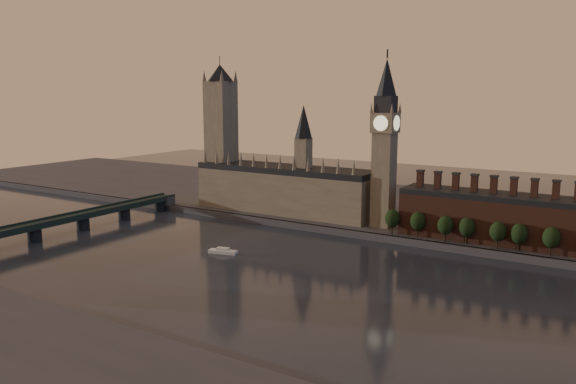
% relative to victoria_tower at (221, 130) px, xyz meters
% --- Properties ---
extents(ground, '(900.00, 900.00, 0.00)m').
position_rel_victoria_tower_xyz_m(ground, '(120.00, -115.00, -59.09)').
color(ground, black).
rests_on(ground, ground).
extents(north_bank, '(900.00, 182.00, 4.00)m').
position_rel_victoria_tower_xyz_m(north_bank, '(120.00, 63.04, -57.09)').
color(north_bank, '#424247').
rests_on(north_bank, ground).
extents(palace_of_westminster, '(130.00, 30.30, 74.00)m').
position_rel_victoria_tower_xyz_m(palace_of_westminster, '(55.59, -0.09, -37.46)').
color(palace_of_westminster, '#80715B').
rests_on(palace_of_westminster, north_bank).
extents(victoria_tower, '(24.00, 24.00, 108.00)m').
position_rel_victoria_tower_xyz_m(victoria_tower, '(0.00, 0.00, 0.00)').
color(victoria_tower, '#80715B').
rests_on(victoria_tower, north_bank).
extents(big_ben, '(15.00, 15.00, 107.00)m').
position_rel_victoria_tower_xyz_m(big_ben, '(130.00, -5.00, -2.26)').
color(big_ben, '#80715B').
rests_on(big_ben, north_bank).
extents(chimney_block, '(110.00, 25.00, 37.00)m').
position_rel_victoria_tower_xyz_m(chimney_block, '(200.00, -5.00, -41.27)').
color(chimney_block, '#572E21').
rests_on(chimney_block, north_bank).
extents(embankment_tree_0, '(8.60, 8.60, 14.88)m').
position_rel_victoria_tower_xyz_m(embankment_tree_0, '(142.57, -20.83, -45.62)').
color(embankment_tree_0, black).
rests_on(embankment_tree_0, north_bank).
extents(embankment_tree_1, '(8.60, 8.60, 14.88)m').
position_rel_victoria_tower_xyz_m(embankment_tree_1, '(157.53, -19.70, -45.62)').
color(embankment_tree_1, black).
rests_on(embankment_tree_1, north_bank).
extents(embankment_tree_2, '(8.60, 8.60, 14.88)m').
position_rel_victoria_tower_xyz_m(embankment_tree_2, '(173.81, -21.31, -45.62)').
color(embankment_tree_2, black).
rests_on(embankment_tree_2, north_bank).
extents(embankment_tree_3, '(8.60, 8.60, 14.88)m').
position_rel_victoria_tower_xyz_m(embankment_tree_3, '(185.18, -20.13, -45.62)').
color(embankment_tree_3, black).
rests_on(embankment_tree_3, north_bank).
extents(embankment_tree_4, '(8.60, 8.60, 14.88)m').
position_rel_victoria_tower_xyz_m(embankment_tree_4, '(201.69, -21.07, -45.62)').
color(embankment_tree_4, black).
rests_on(embankment_tree_4, north_bank).
extents(embankment_tree_5, '(8.60, 8.60, 14.88)m').
position_rel_victoria_tower_xyz_m(embankment_tree_5, '(212.00, -20.29, -45.62)').
color(embankment_tree_5, black).
rests_on(embankment_tree_5, north_bank).
extents(embankment_tree_6, '(8.60, 8.60, 14.88)m').
position_rel_victoria_tower_xyz_m(embankment_tree_6, '(227.37, -19.92, -45.62)').
color(embankment_tree_6, black).
rests_on(embankment_tree_6, north_bank).
extents(westminster_bridge, '(14.00, 200.00, 11.55)m').
position_rel_victoria_tower_xyz_m(westminster_bridge, '(-35.00, -117.70, -51.65)').
color(westminster_bridge, '#1C2B27').
rests_on(westminster_bridge, ground).
extents(river_boat, '(16.35, 8.38, 3.15)m').
position_rel_victoria_tower_xyz_m(river_boat, '(74.66, -93.83, -57.88)').
color(river_boat, silver).
rests_on(river_boat, ground).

